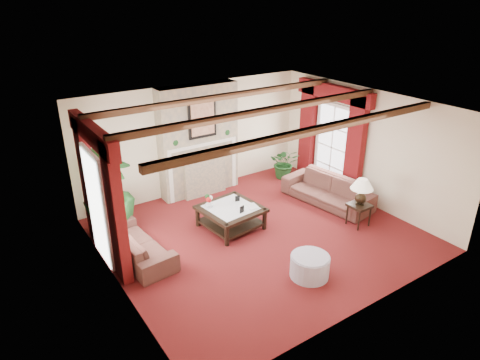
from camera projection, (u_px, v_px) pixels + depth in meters
floor at (260, 235)px, 8.93m from camera, size 6.00×6.00×0.00m
ceiling at (263, 108)px, 7.83m from camera, size 6.00×6.00×0.00m
back_wall at (195, 138)px, 10.46m from camera, size 6.00×0.02×2.70m
left_wall at (111, 217)px, 6.85m from camera, size 0.02×5.50×2.70m
right_wall at (365, 147)px, 9.90m from camera, size 0.02×5.50×2.70m
ceiling_beams at (263, 111)px, 7.85m from camera, size 6.00×3.00×0.12m
fireplace at (196, 84)px, 9.76m from camera, size 2.00×0.52×2.70m
french_door_left at (88, 153)px, 7.31m from camera, size 0.10×1.10×2.16m
french_door_right at (336, 105)px, 10.33m from camera, size 0.10×1.10×2.16m
curtains_left at (91, 128)px, 7.19m from camera, size 0.20×2.40×2.55m
curtains_right at (335, 88)px, 10.10m from camera, size 0.20×2.40×2.55m
sofa_left at (136, 239)px, 8.06m from camera, size 2.01×0.91×0.75m
sofa_right at (328, 186)px, 10.12m from camera, size 2.39×1.30×0.86m
potted_palm at (111, 210)px, 8.84m from camera, size 2.53×2.68×1.03m
small_plant at (284, 166)px, 11.51m from camera, size 1.59×1.59×0.66m
coffee_table at (231, 217)px, 9.11m from camera, size 1.28×1.28×0.48m
side_table at (358, 215)px, 9.20m from camera, size 0.53×0.53×0.50m
ottoman at (310, 266)px, 7.56m from camera, size 0.70×0.70×0.41m
table_lamp at (361, 192)px, 8.98m from camera, size 0.48×0.48×0.61m
flower_vase at (209, 204)px, 8.98m from camera, size 0.26×0.26×0.17m
book at (248, 202)px, 8.93m from camera, size 0.22×0.09×0.29m
photo_frame_a at (242, 210)px, 8.76m from camera, size 0.12×0.05×0.16m
photo_frame_b at (237, 199)px, 9.24m from camera, size 0.11×0.04×0.14m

